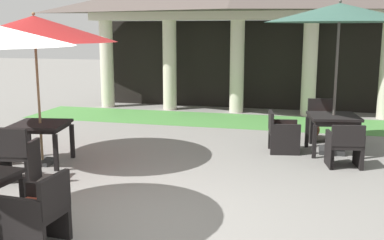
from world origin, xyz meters
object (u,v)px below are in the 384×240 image
patio_umbrella_mid_left (340,14)px  patio_chair_mid_left_north (323,122)px  patio_table_mid_right (41,128)px  terracotta_urn (314,130)px  patio_chair_mid_left_south (345,146)px  patio_umbrella_mid_right (34,29)px  patio_table_mid_left (333,120)px  patio_chair_mid_right_south (15,156)px  patio_chair_near_foreground_east (38,213)px  patio_chair_mid_left_west (282,133)px

patio_umbrella_mid_left → patio_chair_mid_left_north: size_ratio=3.24×
patio_table_mid_right → terracotta_urn: patio_table_mid_right is taller
patio_chair_mid_left_south → patio_umbrella_mid_right: bearing=-178.1°
patio_table_mid_left → terracotta_urn: 1.48m
patio_umbrella_mid_left → patio_table_mid_right: bearing=-157.9°
patio_umbrella_mid_right → terracotta_urn: 6.28m
patio_umbrella_mid_right → patio_table_mid_left: bearing=22.1°
patio_chair_mid_right_south → terracotta_urn: 6.41m
patio_chair_mid_left_south → patio_table_mid_right: 5.41m
patio_chair_mid_left_north → patio_umbrella_mid_right: patio_umbrella_mid_right is taller
patio_umbrella_mid_right → terracotta_urn: bearing=35.6°
patio_chair_near_foreground_east → patio_chair_mid_left_south: size_ratio=1.07×
patio_chair_mid_left_south → terracotta_urn: patio_chair_mid_left_south is taller
patio_chair_mid_left_west → terracotta_urn: patio_chair_mid_left_west is taller
patio_table_mid_left → patio_umbrella_mid_right: size_ratio=0.37×
patio_chair_mid_right_south → terracotta_urn: size_ratio=2.25×
patio_umbrella_mid_left → patio_chair_mid_left_west: bearing=-170.0°
patio_umbrella_mid_left → patio_chair_mid_right_south: size_ratio=3.25×
patio_table_mid_left → patio_chair_mid_left_south: patio_chair_mid_left_south is taller
patio_table_mid_right → patio_umbrella_mid_right: (0.00, 0.00, 1.74)m
patio_chair_mid_right_south → terracotta_urn: (4.60, 4.45, -0.26)m
patio_chair_mid_left_north → terracotta_urn: (-0.17, 0.38, -0.25)m
patio_chair_mid_left_south → patio_chair_mid_right_south: bearing=-167.3°
patio_umbrella_mid_right → patio_chair_near_foreground_east: bearing=-58.8°
patio_table_mid_left → patio_chair_mid_left_south: 1.01m
patio_chair_near_foreground_east → patio_umbrella_mid_right: patio_umbrella_mid_right is taller
patio_table_mid_right → patio_umbrella_mid_right: size_ratio=0.37×
patio_table_mid_left → terracotta_urn: bearing=104.3°
patio_table_mid_left → patio_table_mid_right: bearing=-157.9°
patio_chair_near_foreground_east → terracotta_urn: bearing=-21.6°
patio_chair_mid_left_north → terracotta_urn: bearing=-75.5°
patio_chair_mid_left_west → patio_chair_mid_right_south: (-3.99, -2.93, 0.05)m
patio_chair_near_foreground_east → terracotta_urn: patio_chair_near_foreground_east is taller
patio_chair_mid_right_south → patio_chair_mid_left_north: bearing=30.9°
patio_table_mid_left → patio_chair_mid_right_south: 5.84m
patio_chair_near_foreground_east → terracotta_urn: (2.99, 6.37, -0.23)m
patio_table_mid_left → terracotta_urn: size_ratio=2.64×
patio_umbrella_mid_left → patio_table_mid_right: (-5.12, -2.07, -2.03)m
patio_chair_mid_left_west → patio_chair_near_foreground_east: bearing=-36.0°
patio_umbrella_mid_left → terracotta_urn: patio_umbrella_mid_left is taller
patio_table_mid_left → patio_chair_mid_left_north: bearing=100.0°
patio_umbrella_mid_left → patio_chair_mid_left_west: (-0.96, -0.17, -2.30)m
patio_chair_mid_left_south → patio_chair_mid_left_west: 1.38m
patio_chair_mid_left_west → terracotta_urn: 1.65m
patio_chair_near_foreground_east → patio_chair_mid_left_west: 5.40m
patio_chair_near_foreground_east → patio_chair_mid_left_west: patio_chair_near_foreground_east is taller
patio_table_mid_left → patio_chair_mid_left_south: size_ratio=1.34×
patio_chair_mid_left_south → patio_chair_mid_left_west: (-1.13, 0.79, -0.01)m
patio_table_mid_right → patio_chair_mid_right_south: 1.06m
patio_umbrella_mid_right → patio_chair_mid_right_south: patio_umbrella_mid_right is taller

